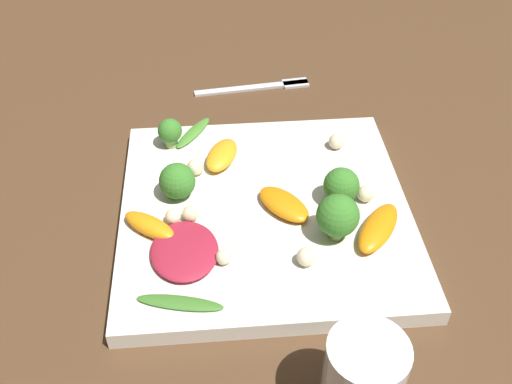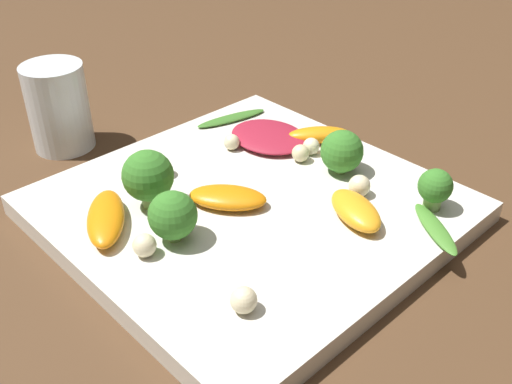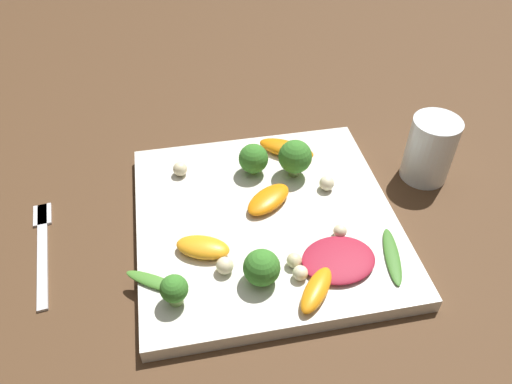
{
  "view_description": "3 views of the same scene",
  "coord_description": "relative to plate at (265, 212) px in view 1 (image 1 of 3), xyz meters",
  "views": [
    {
      "loc": [
        -0.46,
        0.05,
        0.45
      ],
      "look_at": [
        -0.0,
        0.01,
        0.04
      ],
      "focal_mm": 42.0,
      "sensor_mm": 36.0,
      "label": 1
    },
    {
      "loc": [
        0.31,
        -0.28,
        0.3
      ],
      "look_at": [
        0.02,
        -0.01,
        0.04
      ],
      "focal_mm": 42.0,
      "sensor_mm": 36.0,
      "label": 2
    },
    {
      "loc": [
        0.09,
        0.4,
        0.44
      ],
      "look_at": [
        0.01,
        -0.02,
        0.04
      ],
      "focal_mm": 35.0,
      "sensor_mm": 36.0,
      "label": 3
    }
  ],
  "objects": [
    {
      "name": "broccoli_floret_0",
      "position": [
        -0.05,
        -0.07,
        0.04
      ],
      "size": [
        0.04,
        0.04,
        0.05
      ],
      "color": "#7A9E51",
      "rests_on": "plate"
    },
    {
      "name": "arugula_sprig_1",
      "position": [
        0.13,
        0.07,
        0.01
      ],
      "size": [
        0.07,
        0.05,
        0.01
      ],
      "color": "#47842D",
      "rests_on": "plate"
    },
    {
      "name": "drinking_glass",
      "position": [
        -0.22,
        -0.05,
        0.03
      ],
      "size": [
        0.06,
        0.06,
        0.09
      ],
      "color": "white",
      "rests_on": "ground_plane"
    },
    {
      "name": "macadamia_nut_5",
      "position": [
        0.09,
        -0.09,
        0.02
      ],
      "size": [
        0.02,
        0.02,
        0.02
      ],
      "color": "beige",
      "rests_on": "plate"
    },
    {
      "name": "radicchio_leaf_0",
      "position": [
        -0.06,
        0.08,
        0.01
      ],
      "size": [
        0.08,
        0.07,
        0.01
      ],
      "color": "maroon",
      "rests_on": "plate"
    },
    {
      "name": "macadamia_nut_0",
      "position": [
        0.06,
        0.07,
        0.02
      ],
      "size": [
        0.02,
        0.02,
        0.02
      ],
      "color": "beige",
      "rests_on": "plate"
    },
    {
      "name": "orange_segment_3",
      "position": [
        -0.03,
        0.12,
        0.02
      ],
      "size": [
        0.06,
        0.06,
        0.02
      ],
      "color": "orange",
      "rests_on": "plate"
    },
    {
      "name": "orange_segment_1",
      "position": [
        -0.01,
        -0.02,
        0.02
      ],
      "size": [
        0.07,
        0.07,
        0.01
      ],
      "color": "orange",
      "rests_on": "plate"
    },
    {
      "name": "ground_plane",
      "position": [
        0.0,
        0.0,
        -0.01
      ],
      "size": [
        2.4,
        2.4,
        0.0
      ],
      "primitive_type": "plane",
      "color": "#4C331E"
    },
    {
      "name": "broccoli_floret_1",
      "position": [
        0.11,
        0.1,
        0.03
      ],
      "size": [
        0.03,
        0.03,
        0.04
      ],
      "color": "#84AD5B",
      "rests_on": "plate"
    },
    {
      "name": "broccoli_floret_3",
      "position": [
        0.02,
        0.09,
        0.03
      ],
      "size": [
        0.04,
        0.04,
        0.04
      ],
      "color": "#84AD5B",
      "rests_on": "plate"
    },
    {
      "name": "broccoli_floret_2",
      "position": [
        -0.0,
        -0.08,
        0.03
      ],
      "size": [
        0.04,
        0.04,
        0.04
      ],
      "color": "#7A9E51",
      "rests_on": "plate"
    },
    {
      "name": "arugula_sprig_0",
      "position": [
        -0.12,
        0.09,
        0.01
      ],
      "size": [
        0.03,
        0.08,
        0.0
      ],
      "color": "#3D7528",
      "rests_on": "plate"
    },
    {
      "name": "orange_segment_2",
      "position": [
        0.08,
        0.04,
        0.02
      ],
      "size": [
        0.07,
        0.05,
        0.02
      ],
      "color": "orange",
      "rests_on": "plate"
    },
    {
      "name": "macadamia_nut_2",
      "position": [
        0.0,
        -0.11,
        0.02
      ],
      "size": [
        0.02,
        0.02,
        0.02
      ],
      "color": "beige",
      "rests_on": "plate"
    },
    {
      "name": "macadamia_nut_4",
      "position": [
        -0.08,
        0.05,
        0.02
      ],
      "size": [
        0.02,
        0.02,
        0.02
      ],
      "color": "beige",
      "rests_on": "plate"
    },
    {
      "name": "fork",
      "position": [
        0.26,
        -0.02,
        -0.01
      ],
      "size": [
        0.03,
        0.16,
        0.01
      ],
      "color": "silver",
      "rests_on": "ground_plane"
    },
    {
      "name": "macadamia_nut_1",
      "position": [
        -0.08,
        -0.03,
        0.02
      ],
      "size": [
        0.02,
        0.02,
        0.02
      ],
      "color": "beige",
      "rests_on": "plate"
    },
    {
      "name": "macadamia_nut_6",
      "position": [
        -0.02,
        0.1,
        0.02
      ],
      "size": [
        0.02,
        0.02,
        0.02
      ],
      "color": "beige",
      "rests_on": "plate"
    },
    {
      "name": "orange_segment_0",
      "position": [
        -0.05,
        -0.11,
        0.02
      ],
      "size": [
        0.08,
        0.07,
        0.02
      ],
      "color": "orange",
      "rests_on": "plate"
    },
    {
      "name": "macadamia_nut_3",
      "position": [
        -0.01,
        0.08,
        0.02
      ],
      "size": [
        0.02,
        0.02,
        0.02
      ],
      "color": "beige",
      "rests_on": "plate"
    },
    {
      "name": "plate",
      "position": [
        0.0,
        0.0,
        0.0
      ],
      "size": [
        0.3,
        0.3,
        0.02
      ],
      "color": "silver",
      "rests_on": "ground_plane"
    }
  ]
}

